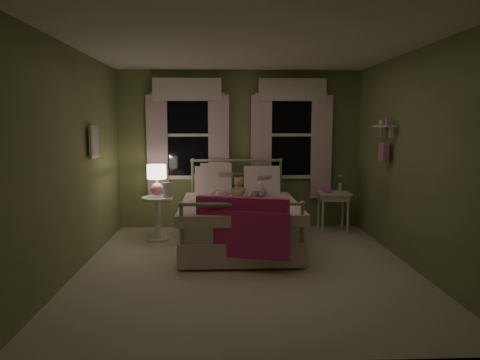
{
  "coord_description": "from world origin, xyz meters",
  "views": [
    {
      "loc": [
        -0.29,
        -5.01,
        1.72
      ],
      "look_at": [
        -0.06,
        0.54,
        1.0
      ],
      "focal_mm": 32.0,
      "sensor_mm": 36.0,
      "label": 1
    }
  ],
  "objects_px": {
    "bed": "(239,221)",
    "nightstand_left": "(158,212)",
    "teddy_bear": "(238,189)",
    "nightstand_right": "(333,198)",
    "child_right": "(257,176)",
    "child_left": "(219,175)",
    "table_lamp": "(157,177)"
  },
  "relations": [
    {
      "from": "child_right",
      "to": "bed",
      "type": "bearing_deg",
      "value": 76.1
    },
    {
      "from": "nightstand_left",
      "to": "nightstand_right",
      "type": "distance_m",
      "value": 2.77
    },
    {
      "from": "child_left",
      "to": "table_lamp",
      "type": "xyz_separation_m",
      "value": [
        -0.92,
        0.01,
        -0.03
      ]
    },
    {
      "from": "bed",
      "to": "teddy_bear",
      "type": "relative_size",
      "value": 6.53
    },
    {
      "from": "teddy_bear",
      "to": "nightstand_right",
      "type": "bearing_deg",
      "value": 18.62
    },
    {
      "from": "bed",
      "to": "nightstand_left",
      "type": "distance_m",
      "value": 1.28
    },
    {
      "from": "bed",
      "to": "nightstand_right",
      "type": "relative_size",
      "value": 3.18
    },
    {
      "from": "child_right",
      "to": "nightstand_left",
      "type": "bearing_deg",
      "value": 19.09
    },
    {
      "from": "bed",
      "to": "nightstand_right",
      "type": "height_order",
      "value": "bed"
    },
    {
      "from": "teddy_bear",
      "to": "nightstand_left",
      "type": "xyz_separation_m",
      "value": [
        -1.2,
        0.17,
        -0.37
      ]
    },
    {
      "from": "child_left",
      "to": "teddy_bear",
      "type": "height_order",
      "value": "child_left"
    },
    {
      "from": "child_right",
      "to": "table_lamp",
      "type": "distance_m",
      "value": 1.48
    },
    {
      "from": "nightstand_right",
      "to": "table_lamp",
      "type": "bearing_deg",
      "value": -172.73
    },
    {
      "from": "nightstand_left",
      "to": "table_lamp",
      "type": "distance_m",
      "value": 0.54
    },
    {
      "from": "child_left",
      "to": "teddy_bear",
      "type": "relative_size",
      "value": 2.65
    },
    {
      "from": "child_right",
      "to": "nightstand_right",
      "type": "bearing_deg",
      "value": -144.51
    },
    {
      "from": "bed",
      "to": "nightstand_right",
      "type": "xyz_separation_m",
      "value": [
        1.55,
        0.79,
        0.17
      ]
    },
    {
      "from": "nightstand_right",
      "to": "child_right",
      "type": "bearing_deg",
      "value": -164.03
    },
    {
      "from": "nightstand_right",
      "to": "nightstand_left",
      "type": "bearing_deg",
      "value": -172.73
    },
    {
      "from": "child_left",
      "to": "child_right",
      "type": "bearing_deg",
      "value": -176.66
    },
    {
      "from": "teddy_bear",
      "to": "nightstand_left",
      "type": "height_order",
      "value": "teddy_bear"
    },
    {
      "from": "bed",
      "to": "table_lamp",
      "type": "bearing_deg",
      "value": 159.67
    },
    {
      "from": "teddy_bear",
      "to": "nightstand_right",
      "type": "height_order",
      "value": "teddy_bear"
    },
    {
      "from": "bed",
      "to": "child_left",
      "type": "bearing_deg",
      "value": 122.39
    },
    {
      "from": "teddy_bear",
      "to": "table_lamp",
      "type": "xyz_separation_m",
      "value": [
        -1.2,
        0.17,
        0.16
      ]
    },
    {
      "from": "child_left",
      "to": "nightstand_left",
      "type": "height_order",
      "value": "child_left"
    },
    {
      "from": "bed",
      "to": "teddy_bear",
      "type": "distance_m",
      "value": 0.5
    },
    {
      "from": "bed",
      "to": "child_left",
      "type": "relative_size",
      "value": 2.46
    },
    {
      "from": "bed",
      "to": "child_left",
      "type": "height_order",
      "value": "child_left"
    },
    {
      "from": "child_right",
      "to": "nightstand_right",
      "type": "distance_m",
      "value": 1.38
    },
    {
      "from": "bed",
      "to": "child_left",
      "type": "distance_m",
      "value": 0.79
    },
    {
      "from": "child_left",
      "to": "nightstand_left",
      "type": "bearing_deg",
      "value": 2.66
    }
  ]
}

